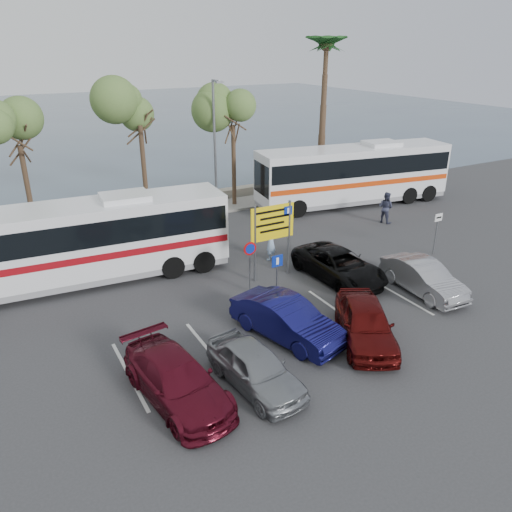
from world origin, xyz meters
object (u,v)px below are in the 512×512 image
car_blue (286,319)px  car_red (366,323)px  pedestrian_near (271,242)px  suv_black (339,265)px  street_lamp_right (215,140)px  coach_bus_left (87,244)px  direction_sign (272,228)px  pedestrian_far (386,207)px  car_silver_a (255,367)px  car_silver_b (423,277)px  coach_bus_right (353,176)px  car_maroon (177,380)px

car_blue → car_red: (2.40, -1.60, -0.00)m
pedestrian_near → suv_black: bearing=88.7°
suv_black → pedestrian_near: pedestrian_near is taller
street_lamp_right → suv_black: bearing=-87.1°
coach_bus_left → car_red: coach_bus_left is taller
direction_sign → suv_black: size_ratio=0.72×
pedestrian_far → car_red: bearing=116.4°
car_silver_a → car_silver_b: bearing=6.6°
coach_bus_left → coach_bus_right: size_ratio=0.95×
street_lamp_right → pedestrian_far: street_lamp_right is taller
street_lamp_right → coach_bus_left: bearing=-145.0°
street_lamp_right → car_silver_a: (-6.60, -17.02, -3.91)m
suv_black → car_silver_b: (2.40, -2.86, 0.01)m
suv_black → car_silver_b: 3.73m
car_blue → direction_sign: bearing=49.4°
street_lamp_right → car_red: 17.20m
street_lamp_right → pedestrian_far: 11.25m
car_silver_a → suv_black: bearing=28.8°
coach_bus_right → car_silver_b: size_ratio=3.15×
car_maroon → car_silver_a: bearing=-21.6°
car_red → coach_bus_left: bearing=156.2°
coach_bus_left → car_blue: coach_bus_left is taller
car_silver_a → coach_bus_right: bearing=36.5°
car_blue → pedestrian_far: 14.62m
coach_bus_right → car_maroon: 22.21m
coach_bus_left → suv_black: 11.49m
direction_sign → pedestrian_far: 10.63m
car_blue → suv_black: 5.69m
coach_bus_right → pedestrian_far: coach_bus_right is taller
street_lamp_right → car_silver_b: bearing=-78.6°
coach_bus_left → car_silver_a: 10.82m
direction_sign → coach_bus_right: 12.94m
street_lamp_right → car_blue: bearing=-105.6°
car_silver_a → car_maroon: car_maroon is taller
suv_black → pedestrian_far: bearing=31.5°
car_silver_a → car_silver_b: size_ratio=0.94×
direction_sign → coach_bus_left: 8.37m
car_silver_a → suv_black: (7.20, 5.00, 0.01)m
car_blue → car_maroon: (-4.80, -1.35, -0.07)m
pedestrian_near → pedestrian_far: bearing=163.6°
coach_bus_right → car_blue: size_ratio=2.93×
direction_sign → pedestrian_near: bearing=61.1°
street_lamp_right → direction_sign: bearing=-100.9°
car_silver_a → pedestrian_far: 17.70m
direction_sign → car_blue: (-2.20, -4.75, -1.67)m
street_lamp_right → pedestrian_near: 9.33m
coach_bus_right → suv_black: size_ratio=2.70×
pedestrian_far → suv_black: bearing=105.9°
street_lamp_right → direction_sign: (-2.00, -10.32, -2.17)m
direction_sign → car_maroon: size_ratio=0.76×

